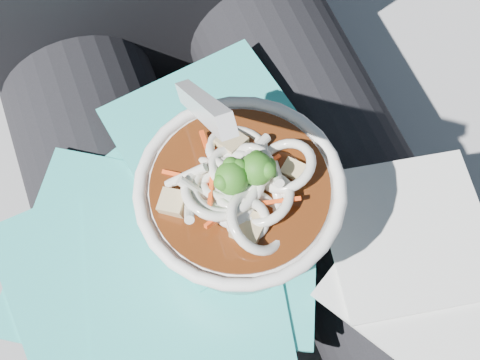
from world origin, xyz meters
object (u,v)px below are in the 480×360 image
object	(u,v)px
lap	(252,253)
stone_ledge	(210,235)
person_body	(216,159)
plastic_bag	(174,241)
udon_bowl	(240,203)

from	to	relation	value
lap	stone_ledge	bearing A→B (deg)	90.00
person_body	stone_ledge	bearing A→B (deg)	90.00
person_body	plastic_bag	distance (m)	0.13
person_body	plastic_bag	world-z (taller)	person_body
lap	udon_bowl	distance (m)	0.14
stone_ledge	person_body	world-z (taller)	person_body
stone_ledge	lap	bearing A→B (deg)	-90.00
plastic_bag	lap	bearing A→B (deg)	-3.35
stone_ledge	udon_bowl	size ratio (longest dim) A/B	5.39
person_body	udon_bowl	bearing A→B (deg)	-98.43
lap	udon_bowl	xyz separation A→B (m)	(-0.01, -0.01, 0.14)
plastic_bag	stone_ledge	bearing A→B (deg)	66.03
stone_ledge	person_body	size ratio (longest dim) A/B	0.98
lap	person_body	xyz separation A→B (m)	(-0.00, 0.09, 0.02)
udon_bowl	stone_ledge	bearing A→B (deg)	84.63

